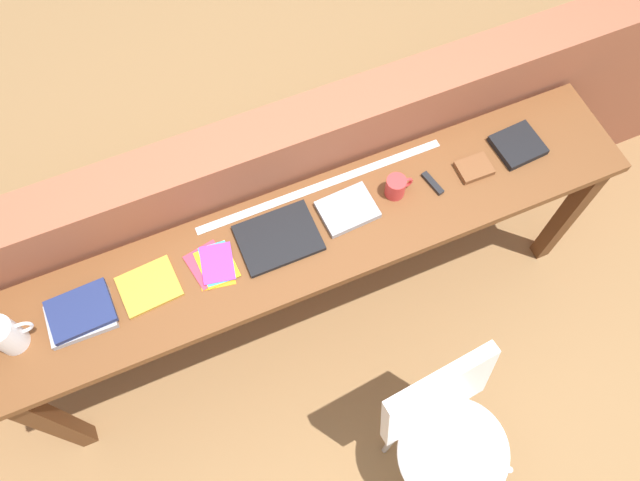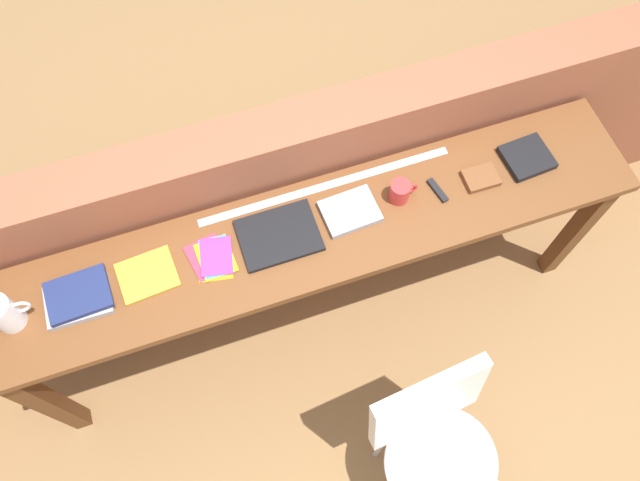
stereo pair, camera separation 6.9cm
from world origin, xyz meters
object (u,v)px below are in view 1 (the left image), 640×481
at_px(book_repair_rightmost, 518,145).
at_px(pamphlet_pile_colourful, 215,265).
at_px(pitcher_white, 6,335).
at_px(multitool_folded, 433,183).
at_px(magazine_cycling, 149,287).
at_px(mug, 396,187).
at_px(leather_journal_brown, 474,168).
at_px(chair_white_moulded, 447,433).
at_px(book_stack_leftmost, 81,314).
at_px(book_open_centre, 278,238).

bearing_deg(book_repair_rightmost, pamphlet_pile_colourful, 176.98).
relative_size(pitcher_white, multitool_folded, 1.67).
relative_size(pitcher_white, magazine_cycling, 0.91).
xyz_separation_m(pitcher_white, book_repair_rightmost, (1.98, 0.02, -0.06)).
bearing_deg(pamphlet_pile_colourful, magazine_cycling, 177.41).
height_order(mug, leather_journal_brown, mug).
xyz_separation_m(chair_white_moulded, leather_journal_brown, (0.48, 0.82, 0.37)).
distance_m(pamphlet_pile_colourful, multitool_folded, 0.88).
relative_size(pamphlet_pile_colourful, mug, 1.80).
height_order(pitcher_white, book_repair_rightmost, pitcher_white).
bearing_deg(chair_white_moulded, book_repair_rightmost, 50.92).
distance_m(pitcher_white, book_repair_rightmost, 1.98).
bearing_deg(multitool_folded, chair_white_moulded, -109.89).
xyz_separation_m(pitcher_white, book_stack_leftmost, (0.23, -0.00, -0.05)).
xyz_separation_m(pitcher_white, book_open_centre, (0.97, 0.01, -0.07)).
height_order(pamphlet_pile_colourful, book_open_centre, book_open_centre).
xyz_separation_m(magazine_cycling, book_repair_rightmost, (1.51, 0.00, 0.01)).
relative_size(pamphlet_pile_colourful, book_repair_rightmost, 1.11).
xyz_separation_m(book_stack_leftmost, mug, (1.22, 0.02, 0.02)).
xyz_separation_m(book_stack_leftmost, magazine_cycling, (0.24, 0.02, -0.02)).
xyz_separation_m(pitcher_white, magazine_cycling, (0.47, 0.01, -0.07)).
height_order(pitcher_white, book_open_centre, pitcher_white).
bearing_deg(magazine_cycling, mug, -3.64).
distance_m(book_open_centre, mug, 0.48).
relative_size(leather_journal_brown, book_repair_rightmost, 0.73).
height_order(chair_white_moulded, leather_journal_brown, leather_journal_brown).
distance_m(mug, multitool_folded, 0.15).
relative_size(chair_white_moulded, book_open_centre, 3.07).
xyz_separation_m(mug, leather_journal_brown, (0.33, -0.03, -0.03)).
bearing_deg(magazine_cycling, book_open_centre, -4.41).
relative_size(book_stack_leftmost, book_repair_rightmost, 1.33).
bearing_deg(magazine_cycling, book_repair_rightmost, -3.91).
bearing_deg(multitool_folded, mug, 171.10).
relative_size(pitcher_white, book_stack_leftmost, 0.78).
bearing_deg(pamphlet_pile_colourful, mug, 1.41).
bearing_deg(magazine_cycling, pamphlet_pile_colourful, -6.65).
bearing_deg(pitcher_white, book_stack_leftmost, -0.48).
bearing_deg(multitool_folded, book_open_centre, 178.80).
distance_m(magazine_cycling, book_open_centre, 0.49).
bearing_deg(pamphlet_pile_colourful, book_repair_rightmost, 0.68).
xyz_separation_m(mug, multitool_folded, (0.15, -0.02, -0.04)).
distance_m(book_stack_leftmost, book_open_centre, 0.73).
bearing_deg(pitcher_white, magazine_cycling, 1.69).
height_order(chair_white_moulded, multitool_folded, multitool_folded).
bearing_deg(pitcher_white, multitool_folded, -0.08).
bearing_deg(book_open_centre, book_stack_leftmost, -179.17).
bearing_deg(pamphlet_pile_colourful, leather_journal_brown, -0.54).
height_order(book_stack_leftmost, multitool_folded, book_stack_leftmost).
bearing_deg(book_open_centre, chair_white_moulded, -68.52).
height_order(book_stack_leftmost, magazine_cycling, book_stack_leftmost).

